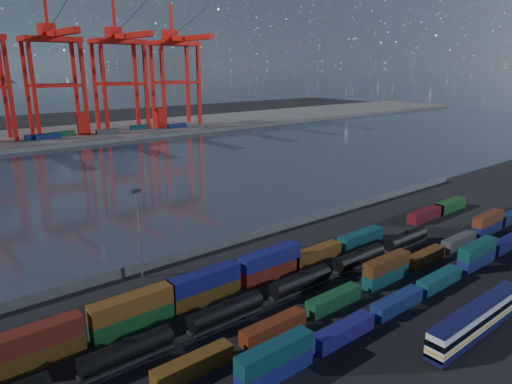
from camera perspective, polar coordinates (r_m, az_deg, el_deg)
ground at (r=85.48m, az=13.05°, el=-10.68°), size 700.00×700.00×0.00m
harbor_water at (r=167.19m, az=-16.49°, el=2.02°), size 700.00×700.00×0.00m
far_quay at (r=265.66m, az=-25.53°, el=6.17°), size 700.00×70.00×2.00m
container_row_south at (r=78.42m, az=18.23°, el=-12.13°), size 139.00×2.24×4.77m
container_row_mid at (r=86.44m, az=16.53°, el=-9.37°), size 139.28×2.21×4.72m
container_row_north at (r=78.22m, az=-3.35°, el=-11.11°), size 141.20×2.55×5.44m
tanker_string at (r=74.16m, az=1.24°, el=-12.83°), size 90.10×2.71×3.87m
waterfront_fence at (r=102.88m, az=0.71°, el=-5.07°), size 160.12×0.12×2.20m
yard_light_mast at (r=83.36m, az=-14.43°, el=-4.52°), size 1.60×0.40×16.60m
gantry_cranes at (r=254.87m, az=-27.97°, el=15.37°), size 202.77×53.31×72.19m
quay_containers at (r=248.89m, az=-27.20°, el=5.97°), size 172.58×10.99×2.60m
straddle_carriers at (r=254.58m, az=-25.69°, el=7.36°), size 140.00×7.00×11.10m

